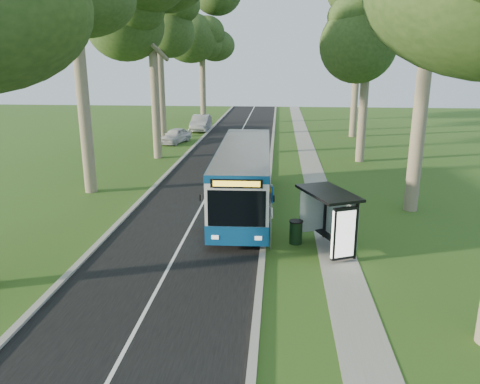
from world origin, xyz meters
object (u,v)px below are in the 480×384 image
object	(u,v)px
bus_stop_sign	(271,210)
car_silver	(201,123)
bus	(244,177)
bus_shelter	(332,212)
car_white	(175,136)
litter_bin	(296,232)

from	to	relation	value
bus_stop_sign	car_silver	xyz separation A→B (m)	(-8.28, 32.64, -0.88)
bus	bus_stop_sign	world-z (taller)	bus
bus_stop_sign	bus_shelter	world-z (taller)	bus_stop_sign
bus	car_white	world-z (taller)	bus
litter_bin	bus_shelter	bearing A→B (deg)	-35.52
car_silver	bus	bearing A→B (deg)	-76.65
bus	car_silver	bearing A→B (deg)	102.59
bus_stop_sign	car_white	size ratio (longest dim) A/B	0.68
car_white	car_silver	world-z (taller)	car_silver
bus_shelter	litter_bin	distance (m)	2.08
bus_stop_sign	litter_bin	bearing A→B (deg)	14.20
bus	bus_stop_sign	size ratio (longest dim) A/B	4.47
litter_bin	bus_stop_sign	bearing A→B (deg)	-146.78
bus_shelter	litter_bin	size ratio (longest dim) A/B	3.21
bus_shelter	car_white	xyz separation A→B (m)	(-11.81, 24.90, -1.07)
bus_stop_sign	litter_bin	xyz separation A→B (m)	(1.07, 0.70, -1.19)
car_silver	car_white	bearing A→B (deg)	-98.47
bus	bus_shelter	distance (m)	6.97
bus	litter_bin	bearing A→B (deg)	-63.18
bus_shelter	litter_bin	xyz separation A→B (m)	(-1.36, 0.97, -1.24)
litter_bin	car_white	bearing A→B (deg)	113.59
bus_shelter	car_silver	bearing A→B (deg)	84.23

